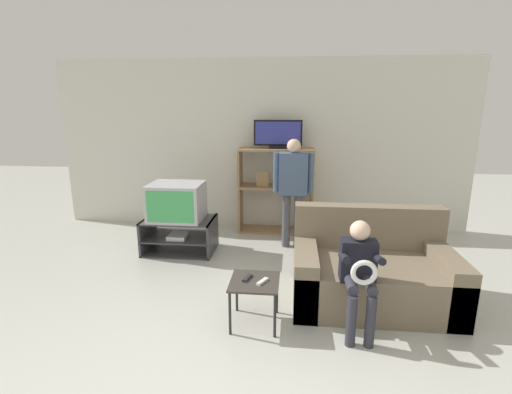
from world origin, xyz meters
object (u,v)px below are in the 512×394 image
media_shelf (276,190)px  person_standing_adult (293,183)px  couch (371,272)px  television_flat (278,135)px  tv_stand (180,235)px  snack_table (255,286)px  person_seated_child (359,269)px  television_main (177,202)px  remote_control_black (247,278)px  remote_control_white (262,281)px

media_shelf → person_standing_adult: bearing=-67.0°
couch → television_flat: bearing=117.4°
television_flat → tv_stand: bearing=-143.0°
tv_stand → couch: bearing=-24.9°
snack_table → couch: size_ratio=0.28×
snack_table → media_shelf: bearing=88.8°
person_seated_child → television_flat: bearing=107.5°
tv_stand → person_standing_adult: size_ratio=0.62×
television_flat → snack_table: television_flat is taller
media_shelf → person_seated_child: media_shelf is taller
snack_table → person_seated_child: bearing=-1.5°
tv_stand → television_main: 0.47m
media_shelf → couch: size_ratio=0.84×
tv_stand → media_shelf: size_ratio=0.72×
person_standing_adult → remote_control_black: bearing=-101.4°
television_main → person_seated_child: bearing=-37.7°
media_shelf → person_standing_adult: 0.71m
tv_stand → snack_table: 1.99m
television_main → person_seated_child: 2.63m
remote_control_black → person_standing_adult: size_ratio=0.10×
person_seated_child → remote_control_white: bearing=-179.9°
media_shelf → television_flat: 0.83m
tv_stand → remote_control_white: tv_stand is taller
remote_control_white → couch: bearing=56.8°
television_main → remote_control_white: television_main is taller
person_standing_adult → television_flat: bearing=110.9°
television_main → television_flat: television_flat is taller
television_main → person_seated_child: (2.08, -1.60, -0.11)m
television_flat → snack_table: 2.78m
person_standing_adult → person_seated_child: (0.57, -1.94, -0.31)m
snack_table → person_seated_child: 0.91m
media_shelf → snack_table: (-0.05, -2.53, -0.30)m
remote_control_white → couch: size_ratio=0.09×
tv_stand → person_seated_child: 2.65m
television_flat → snack_table: size_ratio=1.66×
remote_control_white → television_flat: bearing=118.4°
remote_control_black → media_shelf: bearing=104.9°
tv_stand → media_shelf: 1.61m
media_shelf → couch: media_shelf is taller
snack_table → couch: 1.24m
media_shelf → television_flat: size_ratio=1.81×
remote_control_white → tv_stand: bearing=156.1°
television_main → media_shelf: (1.24, 0.95, -0.03)m
snack_table → person_standing_adult: (0.31, 1.92, 0.53)m
tv_stand → television_flat: size_ratio=1.30×
tv_stand → couch: (2.29, -1.06, 0.07)m
media_shelf → television_flat: television_flat is taller
television_main → snack_table: bearing=-53.0°
tv_stand → television_flat: bearing=37.0°
remote_control_black → tv_stand: bearing=142.9°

